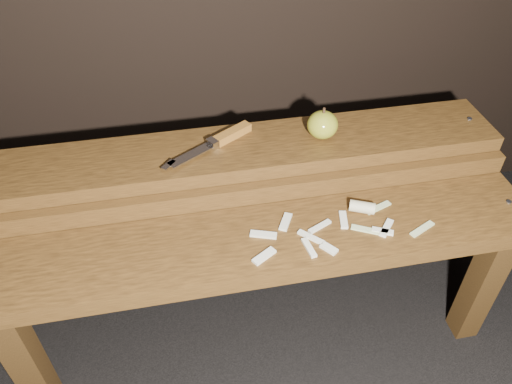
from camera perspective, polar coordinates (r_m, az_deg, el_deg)
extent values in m
plane|color=black|center=(1.41, 0.48, -15.43)|extent=(60.00, 60.00, 0.00)
cube|color=#37220D|center=(1.25, -24.75, -17.12)|extent=(0.06, 0.06, 0.38)
cube|color=#37220D|center=(1.38, 24.37, -9.61)|extent=(0.06, 0.06, 0.38)
cube|color=#472C11|center=(1.06, 1.14, -5.89)|extent=(1.20, 0.20, 0.04)
cylinder|color=slate|center=(1.26, 26.93, -1.01)|extent=(0.01, 0.01, 0.00)
cube|color=#37220D|center=(1.40, -23.57, -5.81)|extent=(0.06, 0.06, 0.46)
cube|color=#37220D|center=(1.52, 19.37, -0.17)|extent=(0.06, 0.06, 0.46)
cube|color=#472C11|center=(1.12, -0.05, -0.22)|extent=(1.20, 0.02, 0.05)
cube|color=#472C11|center=(1.17, -1.04, 4.62)|extent=(1.20, 0.18, 0.04)
cylinder|color=slate|center=(1.35, 23.23, 7.69)|extent=(0.01, 0.01, 0.00)
ellipsoid|color=olive|center=(1.18, 7.61, 7.63)|extent=(0.07, 0.07, 0.07)
cylinder|color=#382314|center=(1.16, 7.78, 9.22)|extent=(0.01, 0.01, 0.01)
cube|color=#90591F|center=(1.18, -2.72, 6.66)|extent=(0.10, 0.07, 0.02)
cube|color=silver|center=(1.15, -4.98, 5.49)|extent=(0.03, 0.03, 0.02)
cube|color=silver|center=(1.12, -7.53, 4.15)|extent=(0.11, 0.08, 0.00)
cube|color=silver|center=(1.10, -9.98, 3.06)|extent=(0.03, 0.04, 0.00)
cube|color=beige|center=(1.09, 14.27, -4.36)|extent=(0.05, 0.03, 0.01)
cube|color=beige|center=(1.03, 6.07, -6.34)|extent=(0.02, 0.05, 0.01)
cube|color=beige|center=(1.05, 6.27, -5.15)|extent=(0.05, 0.05, 0.01)
cube|color=beige|center=(1.10, 9.95, -3.14)|extent=(0.03, 0.05, 0.01)
cube|color=beige|center=(1.10, 14.69, -4.00)|extent=(0.05, 0.05, 0.01)
cube|color=beige|center=(1.07, 7.30, -3.92)|extent=(0.06, 0.03, 0.01)
cube|color=beige|center=(1.01, 0.93, -7.33)|extent=(0.05, 0.04, 0.01)
cube|color=beige|center=(1.03, 8.34, -6.40)|extent=(0.04, 0.04, 0.01)
cube|color=beige|center=(1.05, 0.85, -4.89)|extent=(0.06, 0.03, 0.01)
cube|color=beige|center=(1.08, 3.41, -3.42)|extent=(0.04, 0.05, 0.01)
cylinder|color=#C9BB8C|center=(1.12, 12.04, -1.70)|extent=(0.06, 0.05, 0.03)
cube|color=#BCC988|center=(1.09, 12.51, -4.24)|extent=(0.06, 0.04, 0.00)
cube|color=#BCC988|center=(1.14, 13.79, -1.74)|extent=(0.07, 0.04, 0.00)
cube|color=#BCC988|center=(1.12, 18.47, -4.02)|extent=(0.06, 0.04, 0.00)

